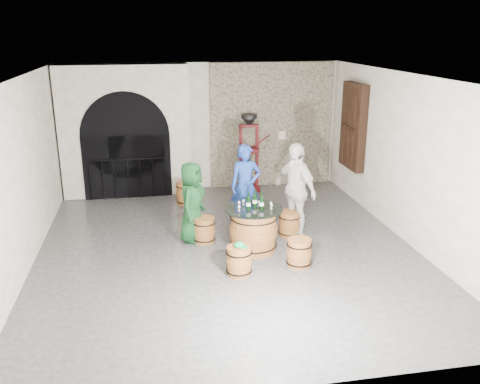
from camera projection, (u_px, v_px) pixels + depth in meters
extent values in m
plane|color=#313134|center=(227.00, 249.00, 9.62)|extent=(8.00, 8.00, 0.00)
plane|color=silver|center=(202.00, 127.00, 12.88)|extent=(8.00, 0.00, 8.00)
plane|color=silver|center=(284.00, 264.00, 5.39)|extent=(8.00, 0.00, 8.00)
plane|color=silver|center=(21.00, 177.00, 8.54)|extent=(0.00, 8.00, 8.00)
plane|color=silver|center=(407.00, 159.00, 9.73)|extent=(0.00, 8.00, 8.00)
plane|color=beige|center=(226.00, 77.00, 8.64)|extent=(8.00, 8.00, 0.00)
cube|color=gray|center=(272.00, 125.00, 13.13)|extent=(3.20, 0.12, 3.18)
cube|color=silver|center=(126.00, 132.00, 12.32)|extent=(3.10, 0.50, 3.18)
cube|color=black|center=(128.00, 167.00, 12.33)|extent=(2.10, 0.03, 1.55)
cylinder|color=black|center=(125.00, 136.00, 12.09)|extent=(2.10, 0.03, 2.10)
cylinder|color=black|center=(127.00, 160.00, 12.20)|extent=(1.79, 0.04, 0.04)
cylinder|color=black|center=(90.00, 181.00, 12.20)|extent=(0.02, 0.02, 0.98)
cylinder|color=black|center=(103.00, 180.00, 12.25)|extent=(0.02, 0.02, 0.98)
cylinder|color=black|center=(116.00, 180.00, 12.30)|extent=(0.02, 0.02, 0.98)
cylinder|color=black|center=(128.00, 179.00, 12.35)|extent=(0.02, 0.02, 0.98)
cylinder|color=black|center=(141.00, 178.00, 12.40)|extent=(0.02, 0.02, 0.98)
cylinder|color=black|center=(153.00, 178.00, 12.45)|extent=(0.02, 0.02, 0.98)
cylinder|color=black|center=(165.00, 177.00, 12.50)|extent=(0.02, 0.02, 0.98)
cube|color=black|center=(353.00, 126.00, 11.90)|extent=(0.20, 1.10, 2.00)
cube|color=black|center=(351.00, 126.00, 11.89)|extent=(0.06, 0.88, 1.76)
cube|color=black|center=(353.00, 126.00, 11.89)|extent=(0.22, 0.92, 0.06)
cube|color=black|center=(357.00, 129.00, 11.62)|extent=(0.22, 0.06, 1.80)
cube|color=black|center=(353.00, 126.00, 11.89)|extent=(0.22, 0.06, 1.80)
cube|color=black|center=(348.00, 124.00, 12.16)|extent=(0.22, 0.06, 1.80)
cylinder|color=brown|center=(253.00, 231.00, 9.46)|extent=(0.83, 0.83, 0.79)
cylinder|color=brown|center=(253.00, 231.00, 9.46)|extent=(0.89, 0.89, 0.17)
torus|color=black|center=(253.00, 244.00, 9.54)|extent=(0.89, 0.89, 0.02)
torus|color=black|center=(254.00, 217.00, 9.38)|extent=(0.89, 0.89, 0.02)
cylinder|color=brown|center=(254.00, 210.00, 9.33)|extent=(0.85, 0.85, 0.02)
cylinder|color=black|center=(254.00, 209.00, 9.33)|extent=(1.08, 1.08, 0.01)
cylinder|color=brown|center=(204.00, 230.00, 9.87)|extent=(0.41, 0.41, 0.48)
cylinder|color=brown|center=(204.00, 230.00, 9.87)|extent=(0.44, 0.44, 0.11)
torus|color=black|center=(204.00, 238.00, 9.92)|extent=(0.45, 0.45, 0.02)
torus|color=black|center=(204.00, 222.00, 9.82)|extent=(0.45, 0.45, 0.02)
cylinder|color=brown|center=(204.00, 218.00, 9.80)|extent=(0.42, 0.42, 0.02)
cylinder|color=brown|center=(247.00, 219.00, 10.48)|extent=(0.41, 0.41, 0.48)
cylinder|color=brown|center=(247.00, 219.00, 10.48)|extent=(0.44, 0.44, 0.11)
torus|color=black|center=(247.00, 226.00, 10.53)|extent=(0.45, 0.45, 0.02)
torus|color=black|center=(247.00, 211.00, 10.43)|extent=(0.45, 0.45, 0.02)
cylinder|color=brown|center=(247.00, 207.00, 10.40)|extent=(0.42, 0.42, 0.02)
cylinder|color=brown|center=(289.00, 224.00, 10.19)|extent=(0.41, 0.41, 0.48)
cylinder|color=brown|center=(289.00, 224.00, 10.19)|extent=(0.44, 0.44, 0.11)
torus|color=black|center=(289.00, 232.00, 10.24)|extent=(0.45, 0.45, 0.02)
torus|color=black|center=(290.00, 216.00, 10.14)|extent=(0.45, 0.45, 0.02)
cylinder|color=brown|center=(290.00, 212.00, 10.11)|extent=(0.42, 0.42, 0.02)
cylinder|color=brown|center=(299.00, 253.00, 8.87)|extent=(0.41, 0.41, 0.48)
cylinder|color=brown|center=(299.00, 253.00, 8.87)|extent=(0.44, 0.44, 0.11)
torus|color=black|center=(299.00, 262.00, 8.92)|extent=(0.45, 0.45, 0.02)
torus|color=black|center=(299.00, 244.00, 8.82)|extent=(0.45, 0.45, 0.02)
cylinder|color=brown|center=(300.00, 240.00, 8.79)|extent=(0.42, 0.42, 0.02)
cylinder|color=brown|center=(239.00, 261.00, 8.56)|extent=(0.41, 0.41, 0.48)
cylinder|color=brown|center=(239.00, 261.00, 8.56)|extent=(0.44, 0.44, 0.11)
torus|color=black|center=(239.00, 270.00, 8.61)|extent=(0.45, 0.45, 0.02)
torus|color=black|center=(239.00, 252.00, 8.51)|extent=(0.45, 0.45, 0.02)
cylinder|color=brown|center=(239.00, 248.00, 8.48)|extent=(0.42, 0.42, 0.02)
ellipsoid|color=#0B7D3C|center=(239.00, 245.00, 8.47)|extent=(0.18, 0.18, 0.10)
cylinder|color=#0B7D3C|center=(244.00, 247.00, 8.47)|extent=(0.12, 0.12, 0.01)
imported|color=#103919|center=(192.00, 202.00, 9.79)|extent=(0.78, 0.91, 1.59)
imported|color=#1B3B96|center=(246.00, 186.00, 10.50)|extent=(0.66, 0.45, 1.75)
imported|color=silver|center=(295.00, 189.00, 10.06)|extent=(0.89, 1.20, 1.89)
cylinder|color=black|center=(248.00, 204.00, 9.25)|extent=(0.07, 0.07, 0.22)
cylinder|color=white|center=(248.00, 204.00, 9.25)|extent=(0.08, 0.08, 0.06)
cone|color=black|center=(249.00, 197.00, 9.21)|extent=(0.07, 0.07, 0.05)
cylinder|color=black|center=(249.00, 194.00, 9.19)|extent=(0.03, 0.03, 0.07)
cylinder|color=black|center=(262.00, 203.00, 9.26)|extent=(0.07, 0.07, 0.22)
cylinder|color=white|center=(262.00, 204.00, 9.27)|extent=(0.08, 0.08, 0.06)
cone|color=black|center=(262.00, 197.00, 9.22)|extent=(0.07, 0.07, 0.05)
cylinder|color=black|center=(262.00, 194.00, 9.21)|extent=(0.03, 0.03, 0.07)
cylinder|color=black|center=(255.00, 201.00, 9.39)|extent=(0.07, 0.07, 0.22)
cylinder|color=white|center=(255.00, 201.00, 9.40)|extent=(0.08, 0.08, 0.06)
cone|color=black|center=(255.00, 195.00, 9.36)|extent=(0.07, 0.07, 0.05)
cylinder|color=black|center=(255.00, 192.00, 9.34)|extent=(0.03, 0.03, 0.07)
cylinder|color=brown|center=(185.00, 193.00, 12.00)|extent=(0.39, 0.39, 0.55)
cylinder|color=brown|center=(185.00, 193.00, 12.00)|extent=(0.41, 0.41, 0.12)
torus|color=black|center=(185.00, 201.00, 12.06)|extent=(0.43, 0.43, 0.02)
torus|color=black|center=(185.00, 186.00, 11.94)|extent=(0.43, 0.43, 0.02)
cylinder|color=brown|center=(185.00, 182.00, 11.91)|extent=(0.40, 0.40, 0.02)
cube|color=#490C0D|center=(249.00, 188.00, 13.13)|extent=(0.56, 0.47, 0.10)
cube|color=#490C0D|center=(249.00, 150.00, 12.82)|extent=(0.50, 0.34, 0.12)
cube|color=#490C0D|center=(249.00, 126.00, 12.63)|extent=(0.49, 0.15, 0.07)
cylinder|color=black|center=(249.00, 167.00, 12.95)|extent=(0.06, 0.06, 1.03)
cylinder|color=black|center=(249.00, 116.00, 12.56)|extent=(0.39, 0.39, 0.09)
cone|color=black|center=(249.00, 121.00, 12.59)|extent=(0.39, 0.39, 0.21)
cube|color=#490C0D|center=(241.00, 157.00, 12.85)|extent=(0.08, 0.08, 1.66)
cube|color=#490C0D|center=(257.00, 157.00, 12.90)|extent=(0.08, 0.08, 1.66)
cylinder|color=#490C0D|center=(261.00, 141.00, 12.74)|extent=(0.44, 0.06, 0.32)
cube|color=silver|center=(282.00, 135.00, 13.17)|extent=(0.18, 0.10, 0.22)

